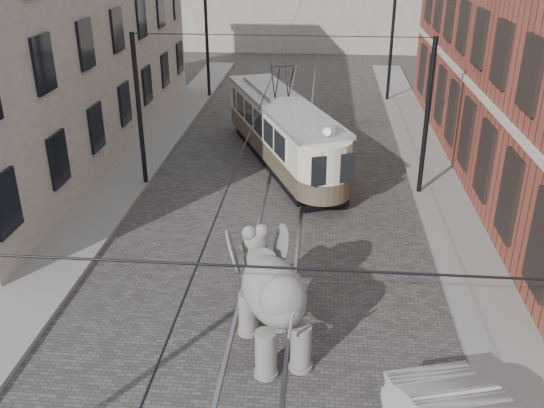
# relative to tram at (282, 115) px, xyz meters

# --- Properties ---
(ground) EXTENTS (120.00, 120.00, 0.00)m
(ground) POSITION_rel_tram_xyz_m (0.37, -9.10, -2.13)
(ground) COLOR #464340
(tram_rails) EXTENTS (1.54, 80.00, 0.02)m
(tram_rails) POSITION_rel_tram_xyz_m (0.37, -9.10, -2.12)
(tram_rails) COLOR slate
(tram_rails) RESTS_ON ground
(sidewalk_right) EXTENTS (2.00, 60.00, 0.15)m
(sidewalk_right) POSITION_rel_tram_xyz_m (6.37, -9.10, -2.06)
(sidewalk_right) COLOR slate
(sidewalk_right) RESTS_ON ground
(sidewalk_left) EXTENTS (2.00, 60.00, 0.15)m
(sidewalk_left) POSITION_rel_tram_xyz_m (-6.13, -9.10, -2.06)
(sidewalk_left) COLOR slate
(sidewalk_left) RESTS_ON ground
(stucco_building) EXTENTS (7.00, 24.00, 10.00)m
(stucco_building) POSITION_rel_tram_xyz_m (-10.63, 0.90, 2.87)
(stucco_building) COLOR gray
(stucco_building) RESTS_ON ground
(catenary) EXTENTS (11.00, 30.20, 6.00)m
(catenary) POSITION_rel_tram_xyz_m (0.17, -4.10, 0.87)
(catenary) COLOR black
(catenary) RESTS_ON ground
(tram) EXTENTS (6.05, 10.81, 4.27)m
(tram) POSITION_rel_tram_xyz_m (0.00, 0.00, 0.00)
(tram) COLOR beige
(tram) RESTS_ON ground
(elephant) EXTENTS (3.72, 4.82, 2.61)m
(elephant) POSITION_rel_tram_xyz_m (0.76, -12.98, -0.83)
(elephant) COLOR slate
(elephant) RESTS_ON ground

